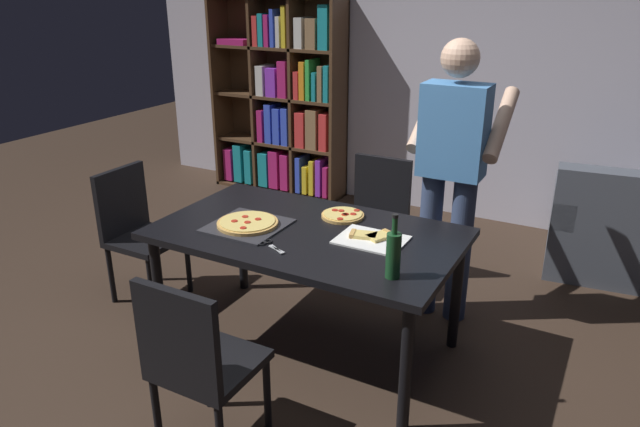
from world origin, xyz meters
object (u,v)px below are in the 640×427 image
Objects in this scene: pepperoni_pizza_on_tray at (248,224)px; dining_table at (307,242)px; chair_far_side at (376,214)px; bookshelf at (284,104)px; person_serving_pizza at (452,167)px; kitchen_scissors at (269,245)px; chair_left_end at (136,226)px; wine_bottle at (393,254)px; second_pizza_plain at (343,215)px; chair_near_camera at (196,359)px.

dining_table is at bearing 18.19° from pepperoni_pizza_on_tray.
bookshelf reaches higher than chair_far_side.
kitchen_scissors is at bearing -122.22° from person_serving_pizza.
chair_far_side is 4.58× the size of kitchen_scissors.
bookshelf reaches higher than person_serving_pizza.
wine_bottle is (1.95, -0.29, 0.36)m from chair_left_end.
pepperoni_pizza_on_tray is 0.97m from wine_bottle.
dining_table is 0.30m from second_pizza_plain.
bookshelf reaches higher than chair_left_end.
second_pizza_plain reaches higher than kitchen_scissors.
second_pizza_plain is (-0.49, -0.48, -0.24)m from person_serving_pizza.
wine_bottle is at bearing -46.41° from second_pizza_plain.
dining_table is 1.34m from chair_left_end.
chair_far_side reaches higher than pepperoni_pizza_on_tray.
person_serving_pizza reaches higher than chair_far_side.
chair_far_side is 1.46m from wine_bottle.
bookshelf is 6.17× the size of wine_bottle.
kitchen_scissors is (-0.70, 0.02, -0.11)m from wine_bottle.
wine_bottle is (2.24, -2.66, -0.04)m from bookshelf.
pepperoni_pizza_on_tray is (-0.33, 0.87, 0.25)m from chair_near_camera.
chair_near_camera is 0.75m from kitchen_scissors.
dining_table is at bearing -127.16° from person_serving_pizza.
bookshelf is 9.92× the size of kitchen_scissors.
pepperoni_pizza_on_tray is at bearing -136.16° from person_serving_pizza.
wine_bottle is (0.62, -1.27, 0.36)m from chair_far_side.
chair_far_side is (0.00, 0.98, -0.17)m from dining_table.
kitchen_scissors reaches higher than dining_table.
person_serving_pizza reaches higher than wine_bottle.
pepperoni_pizza_on_tray is 1.61× the size of second_pizza_plain.
chair_far_side is at bearing 159.02° from person_serving_pizza.
second_pizza_plain is (0.08, 1.25, 0.25)m from chair_near_camera.
chair_far_side is at bearing 116.18° from wine_bottle.
dining_table is 0.99m from chair_near_camera.
chair_left_end is at bearing -143.58° from chair_far_side.
bookshelf reaches higher than pepperoni_pizza_on_tray.
person_serving_pizza reaches higher than chair_near_camera.
second_pizza_plain is at bearing 86.15° from chair_near_camera.
wine_bottle reaches higher than chair_near_camera.
wine_bottle reaches higher than dining_table.
chair_far_side is 2.85× the size of wine_bottle.
chair_far_side reaches higher than kitchen_scissors.
dining_table is 0.35m from pepperoni_pizza_on_tray.
chair_far_side is at bearing 90.00° from dining_table.
wine_bottle is at bearing -10.95° from pepperoni_pizza_on_tray.
chair_near_camera reaches higher than second_pizza_plain.
kitchen_scissors is at bearing 178.38° from wine_bottle.
chair_near_camera is (-0.00, -0.98, -0.17)m from dining_table.
pepperoni_pizza_on_tray is 0.30m from kitchen_scissors.
person_serving_pizza is 6.95× the size of second_pizza_plain.
dining_table is at bearing 90.00° from chair_near_camera.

